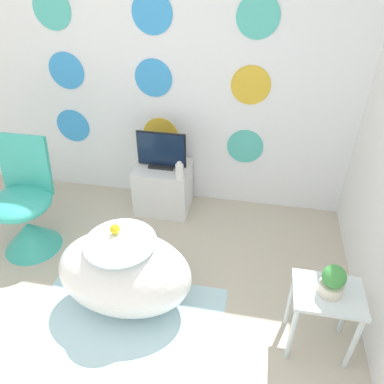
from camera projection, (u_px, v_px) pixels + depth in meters
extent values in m
cube|color=white|center=(154.00, 56.00, 2.93)|extent=(4.30, 0.04, 2.60)
cylinder|color=#3899E5|center=(73.00, 126.00, 3.41)|extent=(0.31, 0.01, 0.31)
cylinder|color=gold|center=(161.00, 134.00, 3.29)|extent=(0.31, 0.01, 0.31)
cylinder|color=#4CBFB2|center=(245.00, 147.00, 3.21)|extent=(0.31, 0.01, 0.31)
cylinder|color=#3899E5|center=(66.00, 71.00, 3.12)|extent=(0.31, 0.01, 0.31)
cylinder|color=#3899E5|center=(153.00, 78.00, 3.01)|extent=(0.31, 0.01, 0.31)
cylinder|color=gold|center=(251.00, 85.00, 2.90)|extent=(0.31, 0.01, 0.31)
cylinder|color=#4CBFB2|center=(52.00, 9.00, 2.85)|extent=(0.31, 0.01, 0.31)
cylinder|color=#3899E5|center=(152.00, 13.00, 2.73)|extent=(0.31, 0.01, 0.31)
cylinder|color=#4CBFB2|center=(258.00, 16.00, 2.61)|extent=(0.31, 0.01, 0.31)
cube|color=silver|center=(127.00, 321.00, 2.46)|extent=(1.25, 0.77, 0.01)
ellipsoid|color=white|center=(125.00, 273.00, 2.42)|extent=(0.88, 0.54, 0.58)
cylinder|color=#B2DBEA|center=(120.00, 242.00, 2.26)|extent=(0.44, 0.44, 0.01)
sphere|color=yellow|center=(115.00, 229.00, 2.28)|extent=(0.06, 0.06, 0.06)
sphere|color=yellow|center=(114.00, 227.00, 2.26)|extent=(0.04, 0.04, 0.04)
cone|color=orange|center=(113.00, 229.00, 2.25)|extent=(0.02, 0.02, 0.02)
cone|color=#38B2A3|center=(31.00, 235.00, 2.97)|extent=(0.44, 0.44, 0.24)
ellipsoid|color=#38B2A3|center=(20.00, 203.00, 2.79)|extent=(0.47, 0.47, 0.16)
cube|color=#38B2A3|center=(25.00, 164.00, 2.80)|extent=(0.40, 0.10, 0.46)
cube|color=silver|center=(163.00, 187.00, 3.35)|extent=(0.47, 0.38, 0.44)
cube|color=white|center=(157.00, 192.00, 3.15)|extent=(0.40, 0.01, 0.12)
cube|color=black|center=(162.00, 165.00, 3.21)|extent=(0.22, 0.12, 0.02)
cube|color=black|center=(161.00, 149.00, 3.13)|extent=(0.42, 0.01, 0.31)
cube|color=#0F1E38|center=(161.00, 150.00, 3.12)|extent=(0.40, 0.01, 0.29)
cylinder|color=white|center=(179.00, 171.00, 3.04)|extent=(0.07, 0.07, 0.12)
cylinder|color=white|center=(179.00, 163.00, 2.99)|extent=(0.04, 0.04, 0.02)
cube|color=silver|center=(329.00, 294.00, 2.07)|extent=(0.39, 0.30, 0.02)
cylinder|color=silver|center=(292.00, 334.00, 2.13)|extent=(0.03, 0.03, 0.45)
cylinder|color=silver|center=(354.00, 344.00, 2.08)|extent=(0.03, 0.03, 0.45)
cylinder|color=silver|center=(290.00, 299.00, 2.33)|extent=(0.03, 0.03, 0.45)
cylinder|color=silver|center=(347.00, 308.00, 2.28)|extent=(0.03, 0.03, 0.45)
cylinder|color=beige|center=(331.00, 288.00, 2.04)|extent=(0.13, 0.13, 0.07)
sphere|color=#3D8E42|center=(334.00, 277.00, 1.99)|extent=(0.13, 0.13, 0.13)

